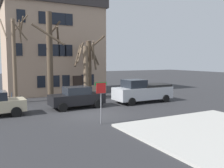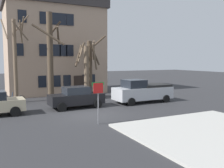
{
  "view_description": "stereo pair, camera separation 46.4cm",
  "coord_description": "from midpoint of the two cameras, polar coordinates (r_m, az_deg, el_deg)",
  "views": [
    {
      "loc": [
        -6.6,
        -15.57,
        3.79
      ],
      "look_at": [
        3.64,
        3.7,
        1.66
      ],
      "focal_mm": 39.44,
      "sensor_mm": 36.0,
      "label": 1
    },
    {
      "loc": [
        -6.19,
        -15.78,
        3.79
      ],
      "look_at": [
        3.64,
        3.7,
        1.66
      ],
      "focal_mm": 39.44,
      "sensor_mm": 36.0,
      "label": 2
    }
  ],
  "objects": [
    {
      "name": "tree_bare_near",
      "position": [
        23.36,
        -22.16,
        5.99
      ],
      "size": [
        2.34,
        2.49,
        7.79
      ],
      "color": "brown",
      "rests_on": "ground_plane"
    },
    {
      "name": "tree_bare_far",
      "position": [
        24.16,
        -6.49,
        3.25
      ],
      "size": [
        2.24,
        2.24,
        5.63
      ],
      "color": "brown",
      "rests_on": "ground_plane"
    },
    {
      "name": "street_sign_pole",
      "position": [
        14.44,
        -3.5,
        -2.52
      ],
      "size": [
        0.76,
        0.07,
        2.5
      ],
      "color": "slate",
      "rests_on": "ground_plane"
    },
    {
      "name": "tree_bare_end",
      "position": [
        25.2,
        -5.99,
        4.22
      ],
      "size": [
        3.53,
        2.82,
        6.35
      ],
      "color": "#4C3D2D",
      "rests_on": "ground_plane"
    },
    {
      "name": "bicycle_leaning",
      "position": [
        22.84,
        -22.25,
        -3.46
      ],
      "size": [
        1.74,
        0.32,
        1.03
      ],
      "color": "black",
      "rests_on": "ground_plane"
    },
    {
      "name": "ground_plane",
      "position": [
        17.35,
        -5.7,
        -7.07
      ],
      "size": [
        120.0,
        120.0,
        0.0
      ],
      "primitive_type": "plane",
      "color": "#2D2D30"
    },
    {
      "name": "building_main",
      "position": [
        29.97,
        -14.15,
        8.82
      ],
      "size": [
        11.03,
        7.71,
        11.0
      ],
      "color": "tan",
      "rests_on": "ground_plane"
    },
    {
      "name": "pickup_truck_silver",
      "position": [
        22.21,
        6.45,
        -1.66
      ],
      "size": [
        5.36,
        2.25,
        2.08
      ],
      "color": "#B7BABF",
      "rests_on": "ground_plane"
    },
    {
      "name": "tree_bare_mid",
      "position": [
        22.63,
        -14.74,
        6.43
      ],
      "size": [
        2.78,
        2.81,
        7.99
      ],
      "color": "#4C3D2D",
      "rests_on": "ground_plane"
    },
    {
      "name": "sidewalk_slab",
      "position": [
        13.97,
        22.83,
        -10.36
      ],
      "size": [
        8.47,
        7.87,
        0.12
      ],
      "primitive_type": "cube",
      "color": "#B7B5AD",
      "rests_on": "ground_plane"
    },
    {
      "name": "car_black_sedan",
      "position": [
        19.68,
        -8.8,
        -3.09
      ],
      "size": [
        4.3,
        2.05,
        1.7
      ],
      "color": "black",
      "rests_on": "ground_plane"
    }
  ]
}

